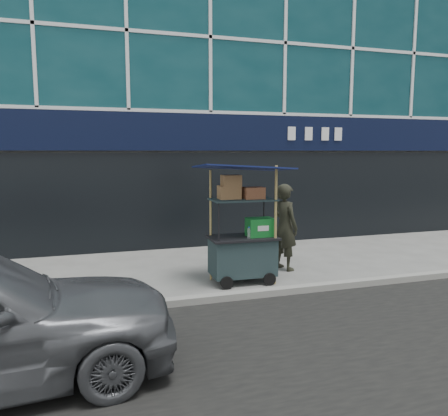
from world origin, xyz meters
name	(u,v)px	position (x,y,z in m)	size (l,w,h in m)	color
ground	(271,292)	(0.00, 0.00, 0.00)	(80.00, 80.00, 0.00)	slate
curb	(275,292)	(0.00, -0.20, 0.06)	(80.00, 0.18, 0.12)	gray
building	(184,34)	(0.00, 6.95, 6.02)	(16.00, 6.20, 12.00)	gray
vendor_cart	(243,241)	(-0.26, 0.69, 0.78)	(1.67, 1.20, 2.23)	black
vendor_man	(285,227)	(0.85, 1.27, 0.89)	(0.65, 0.43, 1.78)	#26271D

